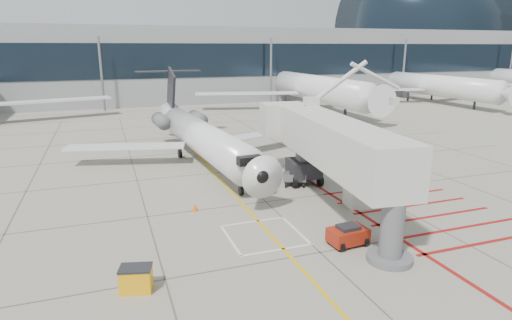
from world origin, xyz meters
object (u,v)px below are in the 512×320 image
object	(u,v)px
regional_jet	(210,125)
pushback_tug	(348,234)
jet_bridge	(338,153)
spill_bin	(136,279)

from	to	relation	value
regional_jet	pushback_tug	xyz separation A→B (m)	(3.48, -16.74, -3.39)
regional_jet	jet_bridge	distance (m)	13.39
pushback_tug	spill_bin	xyz separation A→B (m)	(-11.12, -0.84, -0.02)
spill_bin	pushback_tug	bearing A→B (deg)	18.77
pushback_tug	regional_jet	bearing A→B (deg)	97.43
regional_jet	jet_bridge	bearing A→B (deg)	-70.83
regional_jet	spill_bin	bearing A→B (deg)	-117.42
jet_bridge	spill_bin	bearing A→B (deg)	-151.41
regional_jet	pushback_tug	distance (m)	17.43
pushback_tug	spill_bin	world-z (taller)	pushback_tug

